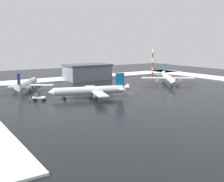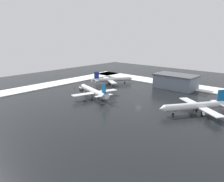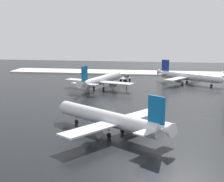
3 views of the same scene
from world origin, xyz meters
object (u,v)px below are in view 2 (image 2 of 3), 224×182
at_px(airplane_distant_tail, 112,80).
at_px(ground_crew_near_tug, 75,87).
at_px(airplane_parked_starboard, 196,106).
at_px(traffic_cone_near_nose, 101,95).
at_px(ground_crew_by_nose_gear, 92,90).
at_px(ground_crew_mid_apron, 105,92).
at_px(traffic_cone_wingtip_side, 85,94).
at_px(pushback_tug, 81,87).
at_px(airplane_foreground_jet, 94,91).
at_px(cargo_hangar, 175,81).
at_px(traffic_cone_mid_line, 114,94).

distance_m(airplane_distant_tail, ground_crew_near_tug, 27.64).
xyz_separation_m(airplane_parked_starboard, traffic_cone_near_nose, (49.38, 6.52, -2.88)).
height_order(airplane_parked_starboard, ground_crew_by_nose_gear, airplane_parked_starboard).
relative_size(airplane_distant_tail, traffic_cone_near_nose, 46.56).
bearing_deg(airplane_distant_tail, ground_crew_by_nose_gear, -133.47).
distance_m(airplane_parked_starboard, ground_crew_mid_apron, 50.78).
height_order(ground_crew_mid_apron, ground_crew_near_tug, same).
bearing_deg(traffic_cone_wingtip_side, pushback_tug, -32.14).
height_order(airplane_foreground_jet, cargo_hangar, airplane_foreground_jet).
xyz_separation_m(airplane_parked_starboard, pushback_tug, (68.41, 4.39, -1.88)).
distance_m(airplane_distant_tail, traffic_cone_near_nose, 31.16).
bearing_deg(airplane_parked_starboard, airplane_foreground_jet, -42.41).
relative_size(ground_crew_by_nose_gear, cargo_hangar, 0.07).
distance_m(pushback_tug, traffic_cone_mid_line, 23.85).
distance_m(cargo_hangar, traffic_cone_near_nose, 48.34).
xyz_separation_m(ground_crew_by_nose_gear, cargo_hangar, (-32.36, -40.33, 3.47)).
height_order(traffic_cone_mid_line, traffic_cone_wingtip_side, same).
bearing_deg(traffic_cone_mid_line, airplane_foreground_jet, 60.99).
bearing_deg(traffic_cone_wingtip_side, airplane_parked_starboard, -169.03).
height_order(ground_crew_near_tug, traffic_cone_near_nose, ground_crew_near_tug).
bearing_deg(traffic_cone_near_nose, ground_crew_mid_apron, -73.49).
distance_m(ground_crew_mid_apron, traffic_cone_near_nose, 4.66).
bearing_deg(ground_crew_near_tug, pushback_tug, 170.84).
distance_m(pushback_tug, traffic_cone_wingtip_side, 12.79).
height_order(ground_crew_by_nose_gear, traffic_cone_wingtip_side, ground_crew_by_nose_gear).
xyz_separation_m(airplane_distant_tail, traffic_cone_near_nose, (-15.84, 26.71, -2.56)).
distance_m(ground_crew_by_nose_gear, traffic_cone_near_nose, 9.96).
relative_size(pushback_tug, traffic_cone_near_nose, 9.14).
height_order(traffic_cone_near_nose, traffic_cone_mid_line, same).
height_order(airplane_distant_tail, ground_crew_by_nose_gear, airplane_distant_tail).
bearing_deg(ground_crew_near_tug, traffic_cone_mid_line, 153.18).
bearing_deg(cargo_hangar, airplane_foreground_jet, 64.24).
relative_size(ground_crew_near_tug, cargo_hangar, 0.07).
bearing_deg(traffic_cone_near_nose, ground_crew_near_tug, -0.06).
bearing_deg(ground_crew_near_tug, airplane_foreground_jet, 129.66).
xyz_separation_m(airplane_foreground_jet, ground_crew_by_nose_gear, (8.58, -6.66, -2.05)).
xyz_separation_m(pushback_tug, cargo_hangar, (-41.69, -40.36, 3.16)).
distance_m(ground_crew_mid_apron, ground_crew_near_tug, 21.92).
distance_m(ground_crew_by_nose_gear, traffic_cone_wingtip_side, 7.00).
bearing_deg(traffic_cone_mid_line, traffic_cone_near_nose, 51.49).
xyz_separation_m(airplane_parked_starboard, cargo_hangar, (26.72, -35.97, 1.28)).
relative_size(airplane_foreground_jet, ground_crew_near_tug, 17.62).
height_order(airplane_parked_starboard, traffic_cone_near_nose, airplane_parked_starboard).
bearing_deg(ground_crew_by_nose_gear, airplane_foreground_jet, 30.12).
xyz_separation_m(airplane_foreground_jet, airplane_parked_starboard, (-50.50, -11.02, 0.13)).
height_order(ground_crew_by_nose_gear, traffic_cone_near_nose, ground_crew_by_nose_gear).
bearing_deg(airplane_foreground_jet, ground_crew_mid_apron, -71.52).
xyz_separation_m(ground_crew_near_tug, cargo_hangar, (-45.44, -42.47, 3.47)).
xyz_separation_m(ground_crew_near_tug, traffic_cone_near_nose, (-22.78, 0.02, -0.70)).
bearing_deg(airplane_distant_tail, airplane_foreground_jet, -122.27).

